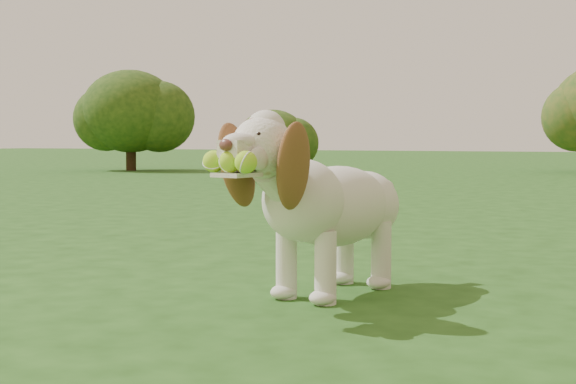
% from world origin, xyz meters
% --- Properties ---
extents(ground, '(80.00, 80.00, 0.00)m').
position_xyz_m(ground, '(0.00, 0.00, 0.00)').
color(ground, '#1E4413').
rests_on(ground, ground).
extents(dog, '(0.57, 1.22, 0.80)m').
position_xyz_m(dog, '(-0.39, 0.22, 0.42)').
color(dog, silver).
rests_on(dog, ground).
extents(shrub_a, '(1.10, 1.10, 1.14)m').
position_xyz_m(shrub_a, '(-4.73, 8.42, 0.67)').
color(shrub_a, '#382314').
rests_on(shrub_a, ground).
extents(shrub_g, '(2.07, 2.07, 2.14)m').
position_xyz_m(shrub_g, '(-9.43, 11.06, 1.26)').
color(shrub_g, '#382314').
rests_on(shrub_g, ground).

